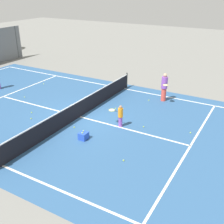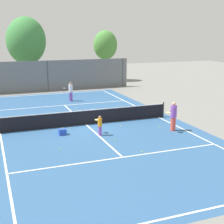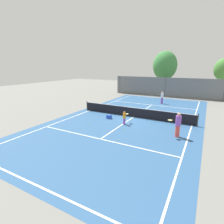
{
  "view_description": "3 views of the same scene",
  "coord_description": "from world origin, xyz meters",
  "px_view_note": "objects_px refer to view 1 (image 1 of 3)",
  "views": [
    {
      "loc": [
        -11.56,
        -8.77,
        6.88
      ],
      "look_at": [
        -0.62,
        -2.49,
        1.12
      ],
      "focal_mm": 44.51,
      "sensor_mm": 36.0,
      "label": 1
    },
    {
      "loc": [
        -5.95,
        -20.48,
        6.03
      ],
      "look_at": [
        0.88,
        -2.6,
        1.38
      ],
      "focal_mm": 52.64,
      "sensor_mm": 36.0,
      "label": 2
    },
    {
      "loc": [
        6.31,
        -16.21,
        5.11
      ],
      "look_at": [
        -0.86,
        -3.08,
        1.13
      ],
      "focal_mm": 28.07,
      "sensor_mm": 36.0,
      "label": 3
    }
  ],
  "objects_px": {
    "tennis_ball_3": "(144,127)",
    "tennis_ball_12": "(74,127)",
    "player_1": "(164,87)",
    "ball_crate": "(83,136)",
    "tennis_ball_7": "(190,133)",
    "tennis_ball_6": "(44,84)",
    "tennis_ball_11": "(124,160)",
    "tennis_ball_5": "(25,97)",
    "tennis_ball_10": "(149,100)",
    "tennis_ball_2": "(115,108)",
    "tennis_ball_8": "(32,112)",
    "player_2": "(120,116)",
    "tennis_ball_1": "(31,119)"
  },
  "relations": [
    {
      "from": "player_2",
      "to": "ball_crate",
      "type": "relative_size",
      "value": 2.77
    },
    {
      "from": "tennis_ball_1",
      "to": "tennis_ball_8",
      "type": "relative_size",
      "value": 1.0
    },
    {
      "from": "tennis_ball_5",
      "to": "tennis_ball_6",
      "type": "bearing_deg",
      "value": 16.25
    },
    {
      "from": "tennis_ball_3",
      "to": "tennis_ball_6",
      "type": "xyz_separation_m",
      "value": [
        2.69,
        9.52,
        0.0
      ]
    },
    {
      "from": "ball_crate",
      "to": "tennis_ball_5",
      "type": "xyz_separation_m",
      "value": [
        2.58,
        6.68,
        -0.15
      ]
    },
    {
      "from": "tennis_ball_3",
      "to": "tennis_ball_12",
      "type": "distance_m",
      "value": 3.7
    },
    {
      "from": "ball_crate",
      "to": "tennis_ball_7",
      "type": "height_order",
      "value": "ball_crate"
    },
    {
      "from": "player_1",
      "to": "ball_crate",
      "type": "height_order",
      "value": "player_1"
    },
    {
      "from": "ball_crate",
      "to": "tennis_ball_3",
      "type": "bearing_deg",
      "value": -38.19
    },
    {
      "from": "tennis_ball_12",
      "to": "player_1",
      "type": "bearing_deg",
      "value": -24.68
    },
    {
      "from": "player_1",
      "to": "tennis_ball_11",
      "type": "height_order",
      "value": "player_1"
    },
    {
      "from": "player_2",
      "to": "tennis_ball_1",
      "type": "distance_m",
      "value": 5.11
    },
    {
      "from": "tennis_ball_3",
      "to": "tennis_ball_12",
      "type": "bearing_deg",
      "value": 120.84
    },
    {
      "from": "player_1",
      "to": "tennis_ball_11",
      "type": "distance_m",
      "value": 7.51
    },
    {
      "from": "tennis_ball_6",
      "to": "tennis_ball_3",
      "type": "bearing_deg",
      "value": -105.77
    },
    {
      "from": "tennis_ball_5",
      "to": "tennis_ball_6",
      "type": "height_order",
      "value": "same"
    },
    {
      "from": "player_1",
      "to": "player_2",
      "type": "height_order",
      "value": "player_1"
    },
    {
      "from": "ball_crate",
      "to": "tennis_ball_8",
      "type": "relative_size",
      "value": 6.65
    },
    {
      "from": "tennis_ball_1",
      "to": "ball_crate",
      "type": "bearing_deg",
      "value": -95.26
    },
    {
      "from": "player_1",
      "to": "tennis_ball_2",
      "type": "height_order",
      "value": "player_1"
    },
    {
      "from": "ball_crate",
      "to": "tennis_ball_8",
      "type": "distance_m",
      "value": 4.56
    },
    {
      "from": "tennis_ball_3",
      "to": "tennis_ball_8",
      "type": "xyz_separation_m",
      "value": [
        -1.64,
        6.51,
        0.0
      ]
    },
    {
      "from": "ball_crate",
      "to": "tennis_ball_11",
      "type": "xyz_separation_m",
      "value": [
        -0.69,
        -2.58,
        -0.15
      ]
    },
    {
      "from": "tennis_ball_2",
      "to": "tennis_ball_8",
      "type": "distance_m",
      "value": 5.02
    },
    {
      "from": "tennis_ball_6",
      "to": "tennis_ball_8",
      "type": "height_order",
      "value": "same"
    },
    {
      "from": "ball_crate",
      "to": "tennis_ball_1",
      "type": "height_order",
      "value": "ball_crate"
    },
    {
      "from": "tennis_ball_3",
      "to": "tennis_ball_11",
      "type": "distance_m",
      "value": 3.34
    },
    {
      "from": "player_2",
      "to": "tennis_ball_7",
      "type": "xyz_separation_m",
      "value": [
        1.11,
        -3.5,
        -0.6
      ]
    },
    {
      "from": "tennis_ball_3",
      "to": "tennis_ball_6",
      "type": "height_order",
      "value": "same"
    },
    {
      "from": "player_1",
      "to": "tennis_ball_5",
      "type": "height_order",
      "value": "player_1"
    },
    {
      "from": "tennis_ball_2",
      "to": "tennis_ball_8",
      "type": "height_order",
      "value": "same"
    },
    {
      "from": "tennis_ball_3",
      "to": "tennis_ball_7",
      "type": "xyz_separation_m",
      "value": [
        0.59,
        -2.35,
        0.0
      ]
    },
    {
      "from": "player_2",
      "to": "tennis_ball_5",
      "type": "distance_m",
      "value": 7.62
    },
    {
      "from": "ball_crate",
      "to": "tennis_ball_11",
      "type": "bearing_deg",
      "value": -104.96
    },
    {
      "from": "player_1",
      "to": "tennis_ball_3",
      "type": "bearing_deg",
      "value": -174.11
    },
    {
      "from": "player_2",
      "to": "tennis_ball_1",
      "type": "bearing_deg",
      "value": 109.93
    },
    {
      "from": "player_1",
      "to": "tennis_ball_12",
      "type": "distance_m",
      "value": 6.65
    },
    {
      "from": "tennis_ball_1",
      "to": "tennis_ball_3",
      "type": "bearing_deg",
      "value": -69.16
    },
    {
      "from": "tennis_ball_3",
      "to": "tennis_ball_5",
      "type": "height_order",
      "value": "same"
    },
    {
      "from": "tennis_ball_8",
      "to": "player_2",
      "type": "bearing_deg",
      "value": -78.29
    },
    {
      "from": "tennis_ball_7",
      "to": "tennis_ball_11",
      "type": "height_order",
      "value": "same"
    },
    {
      "from": "player_2",
      "to": "tennis_ball_6",
      "type": "bearing_deg",
      "value": 68.98
    },
    {
      "from": "tennis_ball_10",
      "to": "player_2",
      "type": "bearing_deg",
      "value": -178.95
    },
    {
      "from": "tennis_ball_2",
      "to": "tennis_ball_5",
      "type": "xyz_separation_m",
      "value": [
        -1.4,
        6.24,
        0.0
      ]
    },
    {
      "from": "player_1",
      "to": "tennis_ball_5",
      "type": "xyz_separation_m",
      "value": [
        -4.12,
        8.31,
        -0.92
      ]
    },
    {
      "from": "tennis_ball_7",
      "to": "tennis_ball_10",
      "type": "bearing_deg",
      "value": 49.7
    },
    {
      "from": "ball_crate",
      "to": "tennis_ball_2",
      "type": "height_order",
      "value": "ball_crate"
    },
    {
      "from": "tennis_ball_11",
      "to": "player_1",
      "type": "bearing_deg",
      "value": 7.32
    },
    {
      "from": "tennis_ball_5",
      "to": "tennis_ball_11",
      "type": "height_order",
      "value": "same"
    },
    {
      "from": "player_1",
      "to": "tennis_ball_12",
      "type": "height_order",
      "value": "player_1"
    }
  ]
}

